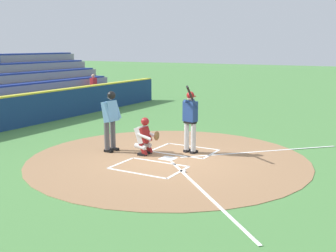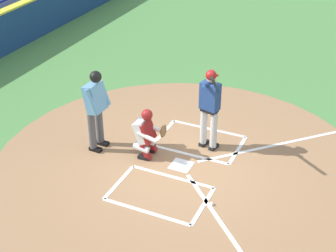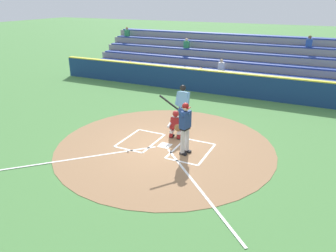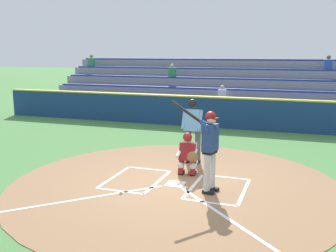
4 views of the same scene
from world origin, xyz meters
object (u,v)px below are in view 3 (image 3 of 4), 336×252
object	(u,v)px
catcher	(176,124)
plate_umpire	(183,103)
batter	(185,124)
baseball	(128,151)

from	to	relation	value
catcher	plate_umpire	world-z (taller)	plate_umpire
batter	baseball	bearing A→B (deg)	22.80
catcher	baseball	world-z (taller)	catcher
batter	baseball	size ratio (longest dim) A/B	28.76
batter	plate_umpire	bearing A→B (deg)	-65.51
plate_umpire	batter	bearing A→B (deg)	114.49
catcher	baseball	size ratio (longest dim) A/B	15.27
batter	plate_umpire	world-z (taller)	batter
baseball	batter	bearing A→B (deg)	-157.20
baseball	plate_umpire	bearing A→B (deg)	-105.75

